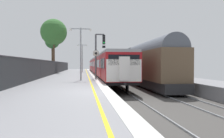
% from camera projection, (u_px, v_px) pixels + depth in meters
% --- Properties ---
extents(ground, '(17.40, 110.00, 1.21)m').
position_uv_depth(ground, '(148.00, 102.00, 11.55)').
color(ground, gray).
extents(commuter_train_at_platform, '(2.83, 42.64, 3.81)m').
position_uv_depth(commuter_train_at_platform, '(101.00, 66.00, 36.41)').
color(commuter_train_at_platform, maroon).
rests_on(commuter_train_at_platform, ground).
extents(freight_train_adjacent_track, '(2.60, 42.39, 4.89)m').
position_uv_depth(freight_train_adjacent_track, '(124.00, 63.00, 36.14)').
color(freight_train_adjacent_track, '#232326').
rests_on(freight_train_adjacent_track, ground).
extents(signal_gantry, '(1.10, 0.24, 4.70)m').
position_uv_depth(signal_gantry, '(98.00, 51.00, 21.80)').
color(signal_gantry, '#47474C').
rests_on(signal_gantry, ground).
extents(speed_limit_sign, '(0.59, 0.08, 2.83)m').
position_uv_depth(speed_limit_sign, '(96.00, 61.00, 19.73)').
color(speed_limit_sign, '#59595B').
rests_on(speed_limit_sign, ground).
extents(platform_lamp_mid, '(2.00, 0.20, 4.85)m').
position_uv_depth(platform_lamp_mid, '(81.00, 49.00, 19.08)').
color(platform_lamp_mid, '#93999E').
rests_on(platform_lamp_mid, ground).
extents(platform_lamp_far, '(2.00, 0.20, 5.38)m').
position_uv_depth(platform_lamp_far, '(82.00, 56.00, 40.49)').
color(platform_lamp_far, '#93999E').
rests_on(platform_lamp_far, ground).
extents(background_tree_left, '(4.64, 4.64, 9.57)m').
position_uv_depth(background_tree_left, '(53.00, 33.00, 36.84)').
color(background_tree_left, '#473323').
rests_on(background_tree_left, ground).
extents(background_tree_centre, '(2.88, 2.88, 7.63)m').
position_uv_depth(background_tree_centre, '(52.00, 42.00, 42.55)').
color(background_tree_centre, '#473323').
rests_on(background_tree_centre, ground).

